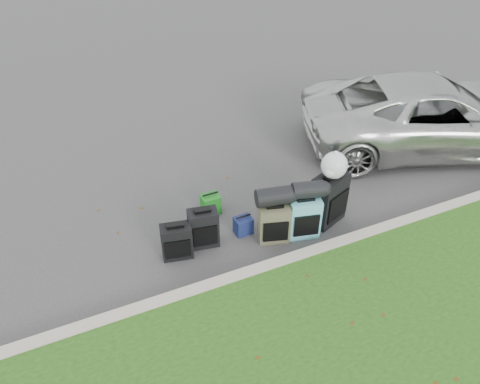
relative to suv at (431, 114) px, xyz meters
name	(u,v)px	position (x,y,z in m)	size (l,w,h in m)	color
ground	(251,225)	(-4.17, -0.82, -0.67)	(120.00, 120.00, 0.00)	#383535
curb	(281,264)	(-4.17, -1.82, -0.60)	(120.00, 0.18, 0.15)	#9E937F
suv	(431,114)	(0.00, 0.00, 0.00)	(2.24, 4.85, 1.35)	#B7B7B2
suitcase_small_black	(177,241)	(-5.43, -1.00, -0.40)	(0.44, 0.24, 0.55)	black
suitcase_large_black_left	(203,228)	(-4.99, -0.92, -0.36)	(0.43, 0.26, 0.62)	black
suitcase_olive	(274,223)	(-3.99, -1.24, -0.36)	(0.45, 0.28, 0.62)	#403F2B
suitcase_teal	(304,217)	(-3.53, -1.33, -0.34)	(0.47, 0.28, 0.67)	teal
suitcase_large_black_right	(329,199)	(-3.02, -1.19, -0.25)	(0.56, 0.34, 0.84)	black
tote_green	(211,204)	(-4.63, -0.26, -0.51)	(0.29, 0.23, 0.33)	#197119
tote_navy	(243,225)	(-4.35, -0.93, -0.53)	(0.26, 0.21, 0.28)	#16204F
duffel_left	(274,197)	(-3.99, -1.17, 0.09)	(0.28, 0.28, 0.51)	black
duffel_right	(308,190)	(-3.48, -1.27, 0.12)	(0.26, 0.26, 0.46)	black
trash_bag	(334,165)	(-3.00, -1.18, 0.37)	(0.40, 0.40, 0.40)	silver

